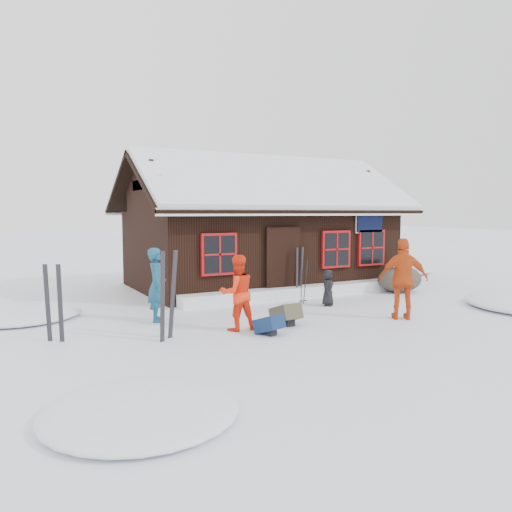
% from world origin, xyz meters
% --- Properties ---
extents(ground, '(120.00, 120.00, 0.00)m').
position_xyz_m(ground, '(0.00, 0.00, 0.00)').
color(ground, white).
rests_on(ground, ground).
extents(mountain_hut, '(8.90, 6.09, 4.42)m').
position_xyz_m(mountain_hut, '(1.50, 4.98, 1.58)').
color(mountain_hut, black).
rests_on(mountain_hut, ground).
extents(snow_drift, '(7.60, 0.60, 0.35)m').
position_xyz_m(snow_drift, '(1.50, 2.25, 0.17)').
color(snow_drift, white).
rests_on(snow_drift, ground).
extents(snow_mounds, '(20.60, 13.20, 0.48)m').
position_xyz_m(snow_mounds, '(1.65, 1.86, 0.00)').
color(snow_mounds, white).
rests_on(snow_mounds, ground).
extents(skier_teal, '(0.59, 0.71, 1.68)m').
position_xyz_m(skier_teal, '(-3.23, 1.11, 0.84)').
color(skier_teal, navy).
rests_on(skier_teal, ground).
extents(skier_orange_left, '(0.80, 0.63, 1.59)m').
position_xyz_m(skier_orange_left, '(-2.00, -0.53, 0.80)').
color(skier_orange_left, '#F73011').
rests_on(skier_orange_left, ground).
extents(skier_orange_right, '(1.17, 0.99, 1.88)m').
position_xyz_m(skier_orange_right, '(1.86, -1.36, 0.94)').
color(skier_orange_right, '#CF4915').
rests_on(skier_orange_right, ground).
extents(skier_crouched, '(0.55, 0.54, 0.96)m').
position_xyz_m(skier_crouched, '(1.33, 0.82, 0.48)').
color(skier_crouched, black).
rests_on(skier_crouched, ground).
extents(boulder, '(1.49, 1.11, 0.86)m').
position_xyz_m(boulder, '(4.67, 1.63, 0.44)').
color(boulder, '#4E473F').
rests_on(boulder, ground).
extents(ski_pair_left, '(0.47, 0.29, 1.79)m').
position_xyz_m(ski_pair_left, '(-3.52, -0.57, 0.84)').
color(ski_pair_left, black).
rests_on(ski_pair_left, ground).
extents(ski_pair_mid, '(0.33, 0.23, 1.54)m').
position_xyz_m(ski_pair_mid, '(-5.50, 0.29, 0.72)').
color(ski_pair_mid, black).
rests_on(ski_pair_mid, ground).
extents(ski_pair_right, '(0.37, 0.21, 1.52)m').
position_xyz_m(ski_pair_right, '(1.32, 2.20, 0.71)').
color(ski_pair_right, black).
rests_on(ski_pair_right, ground).
extents(ski_poles, '(0.22, 0.11, 1.24)m').
position_xyz_m(ski_poles, '(0.92, 1.38, 0.58)').
color(ski_poles, black).
rests_on(ski_poles, ground).
extents(backpack_blue, '(0.55, 0.63, 0.29)m').
position_xyz_m(backpack_blue, '(-1.61, -1.18, 0.14)').
color(backpack_blue, '#11264B').
rests_on(backpack_blue, ground).
extents(backpack_olive, '(0.51, 0.65, 0.34)m').
position_xyz_m(backpack_olive, '(-0.85, -0.60, 0.17)').
color(backpack_olive, '#434230').
rests_on(backpack_olive, ground).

